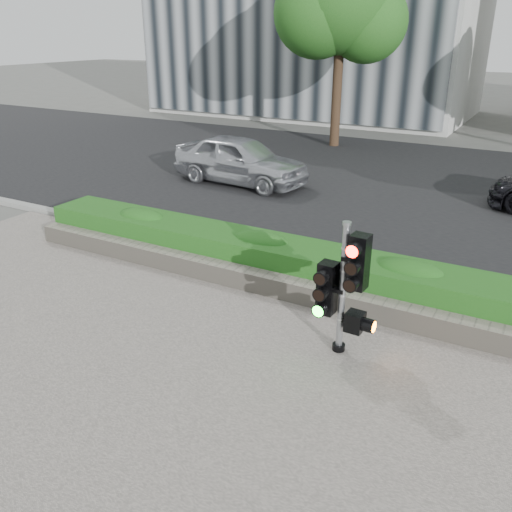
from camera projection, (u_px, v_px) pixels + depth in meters
name	position (u px, v px, depth m)	size (l,w,h in m)	color
ground	(249.00, 360.00, 7.48)	(120.00, 120.00, 0.00)	#51514C
sidewalk	(126.00, 480.00, 5.46)	(16.00, 11.00, 0.03)	#9E9389
road	(422.00, 188.00, 15.52)	(60.00, 13.00, 0.02)	black
curb	(334.00, 273.00, 9.99)	(60.00, 0.25, 0.12)	gray
stone_wall	(306.00, 293.00, 8.93)	(12.00, 0.32, 0.34)	gray
hedge	(322.00, 269.00, 9.39)	(12.00, 1.00, 0.68)	green
tree_left	(342.00, 4.00, 19.28)	(4.61, 4.03, 7.34)	black
traffic_signal	(346.00, 282.00, 7.25)	(0.67, 0.49, 1.91)	black
car_silver	(240.00, 160.00, 15.70)	(1.64, 4.08, 1.39)	silver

